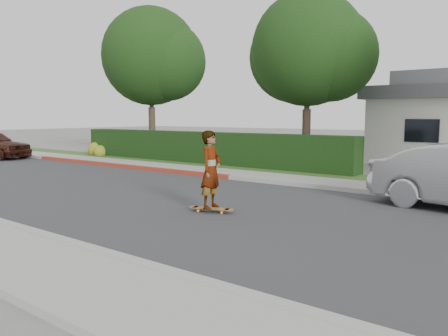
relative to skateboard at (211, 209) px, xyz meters
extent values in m
plane|color=slate|center=(-3.79, 0.48, -0.10)|extent=(120.00, 120.00, 0.00)
cube|color=#2D2D30|center=(-3.79, 0.48, -0.09)|extent=(60.00, 8.00, 0.01)
cube|color=#9E9E99|center=(-3.79, 4.58, -0.02)|extent=(60.00, 0.20, 0.15)
cube|color=maroon|center=(-8.79, 4.58, -0.02)|extent=(12.00, 0.21, 0.15)
cube|color=gray|center=(-3.79, 5.48, -0.04)|extent=(60.00, 1.60, 0.12)
cube|color=#2D4C1E|center=(-3.79, 7.08, -0.05)|extent=(60.00, 1.60, 0.10)
cube|color=black|center=(-6.79, 7.68, 0.65)|extent=(15.00, 1.00, 1.50)
sphere|color=#2D4C19|center=(-13.99, 7.28, 0.25)|extent=(0.90, 0.90, 0.90)
sphere|color=#2D4C19|center=(-13.39, 7.08, 0.20)|extent=(0.70, 0.70, 0.70)
cylinder|color=#33261C|center=(-11.29, 8.98, 1.25)|extent=(0.36, 0.36, 2.70)
cylinder|color=#33261C|center=(-11.29, 8.98, 3.28)|extent=(0.24, 0.24, 2.25)
sphere|color=black|center=(-11.29, 8.98, 5.30)|extent=(5.20, 5.20, 5.20)
sphere|color=black|center=(-12.09, 9.38, 5.10)|extent=(4.42, 4.42, 4.42)
sphere|color=black|center=(-10.39, 9.28, 5.00)|extent=(4.16, 4.16, 4.16)
cylinder|color=#33261C|center=(-2.29, 9.48, 1.16)|extent=(0.36, 0.36, 2.52)
cylinder|color=#33261C|center=(-2.29, 9.48, 3.05)|extent=(0.24, 0.24, 2.10)
sphere|color=black|center=(-2.29, 9.48, 4.94)|extent=(4.80, 4.80, 4.80)
sphere|color=black|center=(-3.09, 9.88, 4.74)|extent=(4.08, 4.08, 4.08)
sphere|color=black|center=(-1.39, 9.78, 4.64)|extent=(3.84, 3.84, 3.84)
cube|color=black|center=(1.71, 12.46, 1.50)|extent=(1.40, 0.06, 1.00)
cylinder|color=gold|center=(-0.25, -0.17, -0.06)|extent=(0.07, 0.05, 0.06)
cylinder|color=gold|center=(-0.30, -0.01, -0.06)|extent=(0.07, 0.05, 0.06)
cylinder|color=gold|center=(0.30, 0.01, -0.06)|extent=(0.07, 0.05, 0.06)
cylinder|color=gold|center=(0.25, 0.17, -0.06)|extent=(0.07, 0.05, 0.06)
cube|color=silver|center=(-0.28, -0.09, -0.02)|extent=(0.10, 0.18, 0.02)
cube|color=silver|center=(0.28, 0.09, -0.02)|extent=(0.10, 0.18, 0.02)
cube|color=brown|center=(0.00, 0.00, 0.01)|extent=(0.90, 0.47, 0.02)
cylinder|color=brown|center=(-0.42, -0.13, 0.01)|extent=(0.27, 0.27, 0.02)
cylinder|color=brown|center=(0.42, 0.13, 0.01)|extent=(0.27, 0.27, 0.02)
imported|color=white|center=(0.00, 0.00, 0.91)|extent=(0.52, 0.71, 1.80)
camera|label=1|loc=(6.23, -7.79, 2.15)|focal=35.00mm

